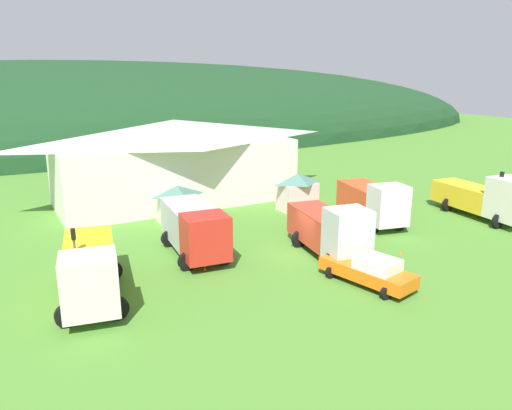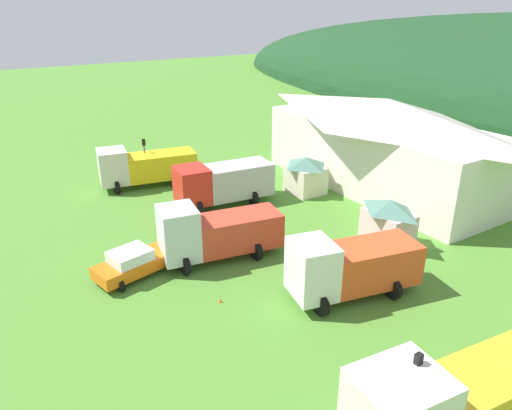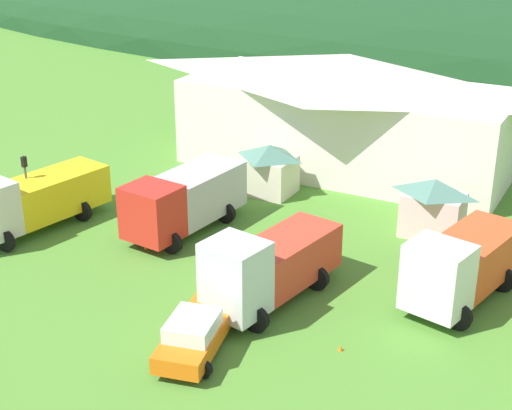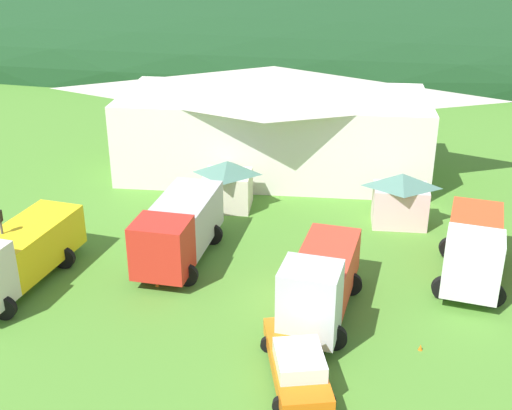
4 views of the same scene
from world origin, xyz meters
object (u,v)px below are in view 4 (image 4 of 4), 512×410
Objects in this scene: tow_truck_silver at (320,282)px; traffic_cone_near_pickup at (157,286)px; depot_building at (274,119)px; service_pickup_orange at (297,363)px; flatbed_truck_yellow at (13,255)px; traffic_cone_mid_row at (420,350)px; traffic_light_west at (3,239)px; crane_truck_red at (178,228)px; heavy_rig_white at (473,248)px; play_shed_pink at (400,198)px; play_shed_cream at (228,184)px.

tow_truck_silver reaches higher than traffic_cone_near_pickup.
traffic_cone_near_pickup is at bearing -104.65° from depot_building.
flatbed_truck_yellow is at bearing -124.34° from service_pickup_orange.
traffic_light_west is at bearing 170.37° from traffic_cone_mid_row.
traffic_cone_mid_row is (11.34, -6.34, -1.78)m from crane_truck_red.
heavy_rig_white is 15.07m from traffic_cone_near_pickup.
traffic_light_west is at bearing -85.26° from tow_truck_silver.
play_shed_pink reaches higher than traffic_cone_near_pickup.
flatbed_truck_yellow is 14.51m from service_pickup_orange.
heavy_rig_white is (21.30, 3.13, 0.05)m from flatbed_truck_yellow.
play_shed_cream is 10.05m from play_shed_pink.
traffic_light_west is (-18.97, -8.66, 0.76)m from play_shed_pink.
service_pickup_orange is at bearing -41.53° from traffic_cone_near_pickup.
traffic_light_west reaches higher than traffic_cone_near_pickup.
flatbed_truck_yellow is 7.84m from crane_truck_red.
play_shed_pink is at bearing -141.62° from heavy_rig_white.
flatbed_truck_yellow reaches higher than play_shed_cream.
play_shed_pink is at bearing 126.75° from flatbed_truck_yellow.
flatbed_truck_yellow is at bearing -153.85° from play_shed_pink.
traffic_cone_mid_row is at bearing -90.33° from play_shed_pink.
tow_truck_silver is 1.97× the size of traffic_light_west.
depot_building is 3.88× the size of service_pickup_orange.
service_pickup_orange is 10.81× the size of traffic_cone_near_pickup.
traffic_light_west reaches higher than play_shed_pink.
traffic_cone_near_pickup is at bearing -68.83° from heavy_rig_white.
traffic_light_west is 19.32m from traffic_cone_mid_row.
service_pickup_orange is at bearing -72.19° from play_shed_cream.
play_shed_pink is 20.51m from flatbed_truck_yellow.
play_shed_cream is 16.44m from service_pickup_orange.
play_shed_cream is (-2.16, -6.23, -2.21)m from depot_building.
traffic_light_west is (-14.03, 5.71, 1.52)m from service_pickup_orange.
crane_truck_red reaches higher than play_shed_pink.
flatbed_truck_yellow is at bearing -57.28° from crane_truck_red.
depot_building is 22.24m from service_pickup_orange.
traffic_light_west is at bearing -124.65° from depot_building.
traffic_cone_near_pickup is at bearing 162.81° from traffic_cone_mid_row.
flatbed_truck_yellow is (-18.41, -9.04, 0.11)m from play_shed_pink.
tow_truck_silver is (3.57, -17.44, -1.95)m from depot_building.
heavy_rig_white is at bearing 94.48° from crane_truck_red.
depot_building is at bearing 75.35° from traffic_cone_near_pickup.
tow_truck_silver is (7.17, -4.42, -0.02)m from crane_truck_red.
traffic_cone_mid_row is (-0.07, -11.87, -1.59)m from play_shed_pink.
play_shed_pink is 14.55m from traffic_cone_near_pickup.
traffic_cone_mid_row is at bearing -14.02° from heavy_rig_white.
service_pickup_orange is (-7.83, -8.46, -0.92)m from heavy_rig_white.
play_shed_cream is at bearing -143.21° from tow_truck_silver.
traffic_light_west is (-0.56, 0.38, 0.64)m from flatbed_truck_yellow.
crane_truck_red is at bearing -105.46° from depot_building.
depot_building reaches higher than traffic_cone_near_pickup.
flatbed_truck_yellow is at bearing -129.33° from play_shed_cream.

